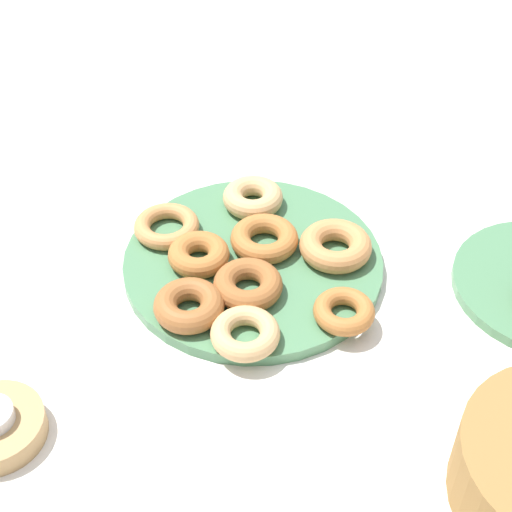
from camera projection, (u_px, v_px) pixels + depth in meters
name	position (u px, v px, depth m)	size (l,w,h in m)	color
ground_plane	(253.00, 267.00, 1.01)	(2.40, 2.40, 0.00)	white
donut_plate	(253.00, 262.00, 1.01)	(0.34, 0.34, 0.02)	#4C7F56
donut_0	(167.00, 226.00, 1.03)	(0.09, 0.09, 0.02)	#C6844C
donut_1	(336.00, 246.00, 1.00)	(0.10, 0.10, 0.03)	#C6844C
donut_2	(253.00, 198.00, 1.07)	(0.08, 0.08, 0.03)	tan
donut_3	(248.00, 285.00, 0.94)	(0.09, 0.09, 0.03)	#995B2D
donut_4	(344.00, 311.00, 0.91)	(0.07, 0.07, 0.02)	#AD6B33
donut_5	(264.00, 239.00, 1.01)	(0.09, 0.09, 0.03)	#AD6B33
donut_6	(199.00, 253.00, 0.99)	(0.08, 0.08, 0.03)	#AD6B33
donut_7	(245.00, 334.00, 0.89)	(0.08, 0.08, 0.02)	tan
donut_8	(189.00, 305.00, 0.92)	(0.09, 0.09, 0.03)	#995B2D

